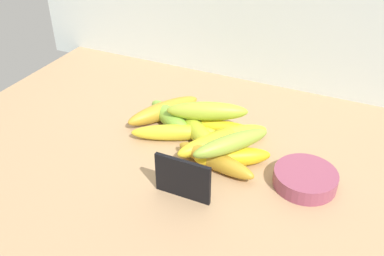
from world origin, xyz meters
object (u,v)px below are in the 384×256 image
at_px(banana_2, 233,157).
at_px(banana_8, 213,126).
at_px(banana_7, 201,136).
at_px(banana_9, 218,141).
at_px(banana_10, 207,111).
at_px(banana_5, 194,121).
at_px(banana_4, 235,135).
at_px(banana_6, 174,132).
at_px(chalkboard_sign, 183,180).
at_px(banana_1, 215,160).
at_px(banana_0, 170,117).
at_px(fruit_bowl, 305,179).
at_px(banana_3, 164,110).
at_px(banana_11, 231,143).

height_order(banana_2, banana_8, banana_2).
bearing_deg(banana_7, banana_9, -2.63).
bearing_deg(banana_10, banana_2, -43.35).
xyz_separation_m(banana_2, banana_8, (-0.08, 0.10, -0.00)).
bearing_deg(banana_5, banana_4, -10.92).
xyz_separation_m(banana_6, banana_7, (0.06, 0.01, 0.00)).
relative_size(chalkboard_sign, banana_5, 0.59).
distance_m(banana_5, banana_8, 0.05).
bearing_deg(banana_10, banana_1, -59.93).
relative_size(banana_6, banana_10, 1.04).
distance_m(chalkboard_sign, banana_2, 0.14).
distance_m(chalkboard_sign, banana_0, 0.25).
relative_size(fruit_bowl, banana_0, 0.73).
bearing_deg(banana_1, banana_9, 106.79).
xyz_separation_m(banana_2, banana_9, (-0.05, 0.04, 0.00)).
relative_size(chalkboard_sign, banana_0, 0.66).
xyz_separation_m(banana_3, banana_5, (0.08, -0.01, -0.00)).
bearing_deg(banana_2, fruit_bowl, -0.61).
height_order(banana_0, banana_6, banana_0).
distance_m(banana_2, banana_10, 0.14).
bearing_deg(banana_11, fruit_bowl, 2.39).
height_order(banana_2, banana_9, banana_9).
bearing_deg(banana_10, banana_8, 13.71).
bearing_deg(banana_3, banana_11, -27.52).
bearing_deg(banana_4, banana_11, -75.79).
bearing_deg(banana_5, banana_8, 0.05).
relative_size(banana_9, banana_11, 1.15).
height_order(banana_3, banana_5, banana_3).
height_order(fruit_bowl, banana_6, banana_6).
height_order(banana_2, banana_10, banana_10).
distance_m(banana_5, banana_9, 0.10).
distance_m(banana_3, banana_8, 0.13).
relative_size(banana_2, banana_9, 0.79).
relative_size(banana_4, banana_7, 0.80).
bearing_deg(banana_0, banana_4, -1.52).
relative_size(banana_2, banana_7, 0.82).
bearing_deg(banana_6, banana_11, -14.86).
distance_m(banana_6, banana_8, 0.09).
bearing_deg(banana_3, banana_8, -2.78).
bearing_deg(banana_5, banana_11, -38.97).
bearing_deg(banana_9, chalkboard_sign, -91.03).
distance_m(banana_8, banana_11, 0.14).
bearing_deg(banana_6, banana_4, 18.74).
bearing_deg(banana_10, banana_7, -81.38).
distance_m(banana_6, banana_7, 0.06).
bearing_deg(banana_2, banana_0, 156.97).
height_order(banana_8, banana_11, banana_11).
height_order(banana_1, banana_4, banana_4).
xyz_separation_m(banana_6, banana_8, (0.07, 0.06, -0.00)).
xyz_separation_m(banana_9, banana_11, (0.05, -0.05, 0.04)).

